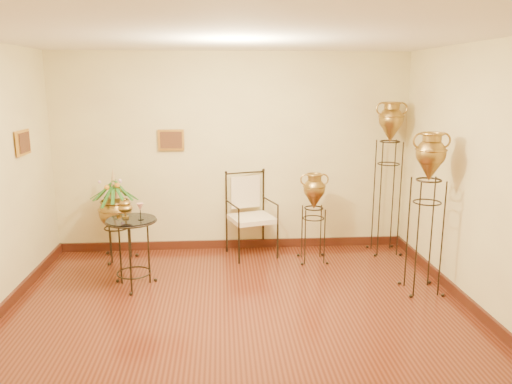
{
  "coord_description": "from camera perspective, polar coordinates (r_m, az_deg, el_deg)",
  "views": [
    {
      "loc": [
        -0.16,
        -4.51,
        2.4
      ],
      "look_at": [
        0.25,
        1.3,
        1.1
      ],
      "focal_mm": 35.0,
      "sensor_mm": 36.0,
      "label": 1
    }
  ],
  "objects": [
    {
      "name": "ground",
      "position": [
        5.11,
        -1.83,
        -15.41
      ],
      "size": [
        5.0,
        5.0,
        0.0
      ],
      "primitive_type": "plane",
      "color": "#5B2615",
      "rests_on": "ground"
    },
    {
      "name": "room_shell",
      "position": [
        4.57,
        -2.06,
        4.18
      ],
      "size": [
        5.02,
        5.02,
        2.81
      ],
      "color": "beige",
      "rests_on": "ground"
    },
    {
      "name": "amphora_tall",
      "position": [
        7.17,
        14.83,
        1.7
      ],
      "size": [
        0.51,
        0.51,
        2.15
      ],
      "rotation": [
        0.0,
        0.0,
        -0.25
      ],
      "color": "black",
      "rests_on": "ground"
    },
    {
      "name": "amphora_mid",
      "position": [
        5.97,
        18.89,
        -2.2
      ],
      "size": [
        0.55,
        0.55,
        1.88
      ],
      "rotation": [
        0.0,
        0.0,
        0.41
      ],
      "color": "black",
      "rests_on": "ground"
    },
    {
      "name": "amphora_short",
      "position": [
        6.75,
        6.59,
        -2.86
      ],
      "size": [
        0.43,
        0.43,
        1.23
      ],
      "rotation": [
        0.0,
        0.0,
        -0.17
      ],
      "color": "black",
      "rests_on": "ground"
    },
    {
      "name": "planter_urn",
      "position": [
        7.01,
        -15.81,
        -1.79
      ],
      "size": [
        0.89,
        0.89,
        1.28
      ],
      "rotation": [
        0.0,
        0.0,
        -0.37
      ],
      "color": "black",
      "rests_on": "ground"
    },
    {
      "name": "armchair",
      "position": [
        6.92,
        -0.5,
        -2.67
      ],
      "size": [
        0.8,
        0.77,
        1.16
      ],
      "rotation": [
        0.0,
        0.0,
        0.31
      ],
      "color": "black",
      "rests_on": "ground"
    },
    {
      "name": "side_table",
      "position": [
        6.09,
        -13.9,
        -6.63
      ],
      "size": [
        0.62,
        0.62,
        1.05
      ],
      "rotation": [
        0.0,
        0.0,
        0.08
      ],
      "color": "black",
      "rests_on": "ground"
    }
  ]
}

